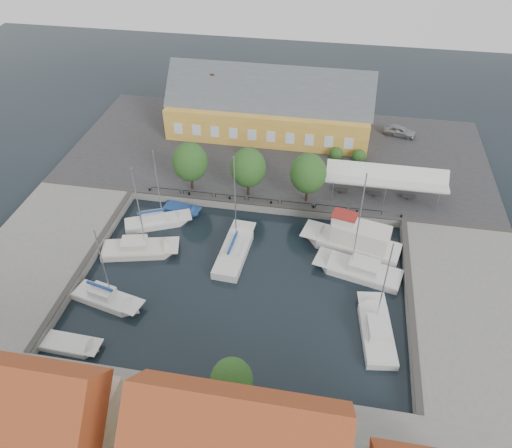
{
  "coord_description": "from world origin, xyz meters",
  "views": [
    {
      "loc": [
        7.51,
        -36.17,
        36.35
      ],
      "look_at": [
        0.0,
        6.0,
        1.5
      ],
      "focal_mm": 35.0,
      "sensor_mm": 36.0,
      "label": 1
    }
  ],
  "objects": [
    {
      "name": "quay_trees",
      "position": [
        -2.0,
        12.0,
        4.88
      ],
      "size": [
        18.2,
        4.2,
        6.3
      ],
      "color": "black",
      "rests_on": "north_quay"
    },
    {
      "name": "car_silver",
      "position": [
        16.6,
        30.06,
        1.77
      ],
      "size": [
        4.82,
        2.88,
        1.54
      ],
      "primitive_type": "imported",
      "rotation": [
        0.0,
        0.0,
        1.32
      ],
      "color": "#94979B",
      "rests_on": "north_quay"
    },
    {
      "name": "tent_canopy",
      "position": [
        14.0,
        14.5,
        3.68
      ],
      "size": [
        14.0,
        4.0,
        2.83
      ],
      "color": "silver",
      "rests_on": "north_quay"
    },
    {
      "name": "quay_edge_fittings",
      "position": [
        0.02,
        4.75,
        1.06
      ],
      "size": [
        56.0,
        24.72,
        0.4
      ],
      "color": "#383533",
      "rests_on": "north_quay"
    },
    {
      "name": "north_quay",
      "position": [
        0.0,
        23.0,
        0.5
      ],
      "size": [
        56.0,
        26.0,
        1.0
      ],
      "primitive_type": "cube",
      "color": "#2D2D30",
      "rests_on": "ground"
    },
    {
      "name": "launch_sw",
      "position": [
        -13.45,
        -12.03,
        0.09
      ],
      "size": [
        5.45,
        2.19,
        0.98
      ],
      "color": "silver",
      "rests_on": "ground"
    },
    {
      "name": "east_boat_c",
      "position": [
        13.19,
        -5.84,
        0.26
      ],
      "size": [
        3.69,
        8.69,
        10.8
      ],
      "color": "silver",
      "rests_on": "ground"
    },
    {
      "name": "car_red",
      "position": [
        -3.04,
        19.51,
        1.68
      ],
      "size": [
        3.12,
        4.3,
        1.35
      ],
      "primitive_type": "imported",
      "rotation": [
        0.0,
        0.0,
        0.47
      ],
      "color": "#4F121C",
      "rests_on": "north_quay"
    },
    {
      "name": "warehouse",
      "position": [
        -2.6,
        28.36,
        4.43
      ],
      "size": [
        28.56,
        14.0,
        9.55
      ],
      "color": "gold",
      "rests_on": "north_quay"
    },
    {
      "name": "west_quay",
      "position": [
        -22.0,
        -2.0,
        0.5
      ],
      "size": [
        12.0,
        24.0,
        1.0
      ],
      "primitive_type": "cube",
      "color": "slate",
      "rests_on": "ground"
    },
    {
      "name": "west_boat_b",
      "position": [
        -11.95,
        0.91,
        0.26
      ],
      "size": [
        8.58,
        4.67,
        11.27
      ],
      "color": "beige",
      "rests_on": "ground"
    },
    {
      "name": "west_boat_a",
      "position": [
        -11.59,
        5.74,
        0.27
      ],
      "size": [
        7.77,
        5.09,
        10.27
      ],
      "color": "silver",
      "rests_on": "ground"
    },
    {
      "name": "trawler",
      "position": [
        10.89,
        5.55,
        1.02
      ],
      "size": [
        11.13,
        5.57,
        5.0
      ],
      "color": "silver",
      "rests_on": "ground"
    },
    {
      "name": "east_boat_a",
      "position": [
        11.58,
        1.77,
        0.26
      ],
      "size": [
        9.37,
        5.07,
        12.65
      ],
      "color": "silver",
      "rests_on": "ground"
    },
    {
      "name": "east_quay",
      "position": [
        22.0,
        -2.0,
        0.5
      ],
      "size": [
        12.0,
        24.0,
        1.0
      ],
      "primitive_type": "cube",
      "color": "slate",
      "rests_on": "ground"
    },
    {
      "name": "west_boat_d",
      "position": [
        -12.46,
        -6.46,
        0.27
      ],
      "size": [
        7.55,
        3.78,
        9.95
      ],
      "color": "silver",
      "rests_on": "ground"
    },
    {
      "name": "center_sailboat",
      "position": [
        -1.69,
        2.29,
        0.36
      ],
      "size": [
        3.15,
        9.09,
        12.29
      ],
      "color": "silver",
      "rests_on": "ground"
    },
    {
      "name": "ground",
      "position": [
        0.0,
        0.0,
        0.0
      ],
      "size": [
        140.0,
        140.0,
        0.0
      ],
      "primitive_type": "plane",
      "color": "black",
      "rests_on": "ground"
    },
    {
      "name": "launch_nw",
      "position": [
        -9.54,
        8.71,
        0.09
      ],
      "size": [
        4.74,
        2.59,
        0.88
      ],
      "color": "navy",
      "rests_on": "ground"
    }
  ]
}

